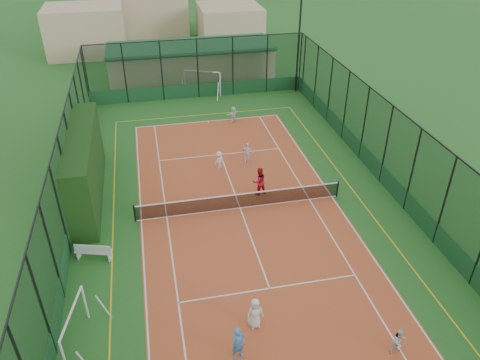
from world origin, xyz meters
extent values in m
plane|color=#2A6322|center=(0.00, 0.00, 0.00)|extent=(300.00, 300.00, 0.00)
cube|color=#B94329|center=(0.00, 0.00, 0.01)|extent=(11.17, 23.97, 0.01)
cube|color=black|center=(-8.30, 3.08, 1.99)|extent=(1.36, 9.09, 3.98)
imported|color=silver|center=(-1.15, -8.31, 0.73)|extent=(0.76, 0.55, 1.45)
imported|color=#4484C3|center=(-2.12, -9.63, 0.76)|extent=(0.63, 0.51, 1.50)
imported|color=silver|center=(3.95, -10.69, 0.60)|extent=(0.63, 0.53, 1.17)
imported|color=silver|center=(-0.37, 4.65, 0.60)|extent=(0.88, 0.79, 1.18)
imported|color=white|center=(1.58, 5.07, 0.69)|extent=(0.86, 0.62, 1.35)
imported|color=white|center=(1.92, 11.41, 0.62)|extent=(1.16, 0.85, 1.21)
imported|color=red|center=(1.39, 1.20, 0.87)|extent=(0.96, 0.82, 1.73)
sphere|color=#CCE033|center=(1.04, 0.73, 0.04)|extent=(0.07, 0.07, 0.07)
sphere|color=#CCE033|center=(0.32, 1.12, 0.04)|extent=(0.07, 0.07, 0.07)
sphere|color=#CCE033|center=(-2.82, 0.55, 0.04)|extent=(0.07, 0.07, 0.07)
sphere|color=#CCE033|center=(-0.80, 1.29, 0.04)|extent=(0.07, 0.07, 0.07)
sphere|color=#CCE033|center=(0.87, 1.15, 0.04)|extent=(0.07, 0.07, 0.07)
camera|label=1|loc=(-4.49, -21.06, 15.28)|focal=35.00mm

